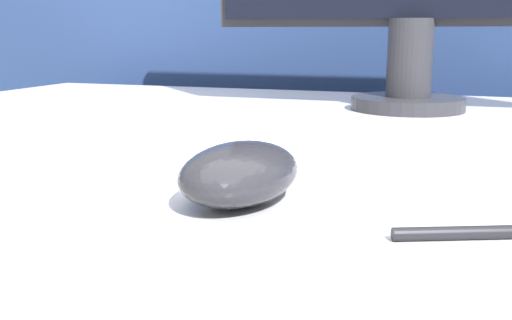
% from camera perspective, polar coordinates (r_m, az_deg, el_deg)
% --- Properties ---
extents(partition_panel, '(5.00, 0.03, 1.14)m').
position_cam_1_polar(partition_panel, '(1.33, 13.18, 1.29)').
color(partition_panel, navy).
rests_on(partition_panel, ground_plane).
extents(computer_mouse_near, '(0.08, 0.12, 0.04)m').
position_cam_1_polar(computer_mouse_near, '(0.41, -1.52, -1.22)').
color(computer_mouse_near, '#232328').
rests_on(computer_mouse_near, desk).
extents(keyboard, '(0.46, 0.13, 0.02)m').
position_cam_1_polar(keyboard, '(0.63, 0.17, 2.50)').
color(keyboard, silver).
rests_on(keyboard, desk).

